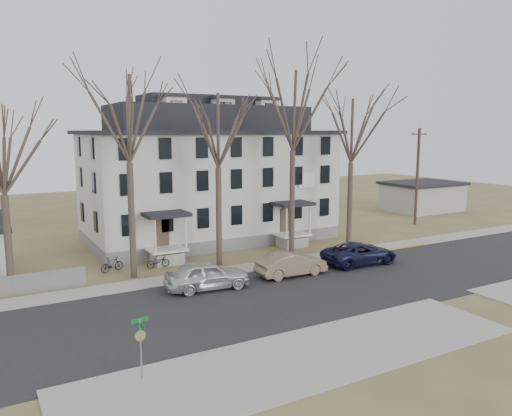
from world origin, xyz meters
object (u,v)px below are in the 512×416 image
car_silver (207,276)px  street_sign (140,339)px  tree_center (293,105)px  bicycle_right (112,265)px  bicycle_left (158,262)px  tree_far_left (128,112)px  car_tan (291,265)px  car_navy (360,254)px  tree_mid_left (218,125)px  tree_mid_right (352,126)px  boarding_house (210,177)px  tree_bungalow (1,151)px  utility_pole_far (417,175)px

car_silver → street_sign: (-6.52, -8.72, 0.80)m
tree_center → bicycle_right: bearing=172.1°
tree_center → bicycle_left: size_ratio=9.37×
tree_far_left → car_silver: 10.98m
car_tan → street_sign: 15.05m
tree_far_left → car_navy: 18.08m
tree_mid_left → street_sign: bearing=-125.5°
street_sign → tree_far_left: bearing=65.5°
tree_mid_right → car_silver: bearing=-162.4°
boarding_house → tree_mid_right: size_ratio=1.63×
tree_mid_left → bicycle_right: 11.59m
tree_mid_left → car_navy: bearing=-28.3°
tree_mid_left → car_navy: (8.61, -4.64, -8.85)m
tree_bungalow → bicycle_left: tree_bungalow is taller
tree_center → tree_bungalow: tree_center is taller
utility_pole_far → car_silver: 28.16m
car_silver → car_tan: 5.80m
car_tan → car_navy: size_ratio=0.85×
tree_mid_right → street_sign: 26.08m
boarding_house → tree_mid_left: 9.66m
tree_bungalow → bicycle_right: (6.06, 1.79, -7.63)m
car_silver → car_navy: size_ratio=0.91×
car_navy → car_silver: bearing=92.3°
tree_far_left → car_tan: (8.85, -4.71, -9.58)m
boarding_house → bicycle_right: boarding_house is taller
boarding_house → bicycle_right: (-9.94, -6.37, -4.89)m
car_silver → bicycle_left: size_ratio=3.16×
tree_far_left → tree_bungalow: 7.34m
tree_bungalow → utility_pole_far: tree_bungalow is taller
utility_pole_far → tree_center: bearing=-166.5°
tree_bungalow → car_silver: bearing=-24.5°
tree_far_left → utility_pole_far: (29.50, 4.20, -5.44)m
car_navy → bicycle_left: bearing=67.3°
tree_center → street_sign: size_ratio=6.00×
tree_mid_right → car_silver: size_ratio=2.57×
tree_center → utility_pole_far: (17.50, 4.20, -6.18)m
car_tan → car_navy: car_tan is taller
tree_center → tree_mid_right: 5.70m
utility_pole_far → car_silver: (-26.45, -8.78, -4.06)m
car_silver → bicycle_left: bearing=15.6°
tree_center → bicycle_left: (-9.95, 1.30, -10.67)m
tree_mid_left → tree_center: bearing=0.0°
tree_mid_right → car_navy: size_ratio=2.34×
car_navy → bicycle_left: (-12.57, 5.94, -0.34)m
tree_bungalow → bicycle_right: 9.90m
utility_pole_far → bicycle_right: utility_pole_far is taller
car_tan → street_sign: (-12.33, -8.58, 0.88)m
tree_bungalow → bicycle_left: (9.05, 1.30, -7.71)m
bicycle_left → boarding_house: bearing=-43.3°
tree_far_left → tree_center: 12.02m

